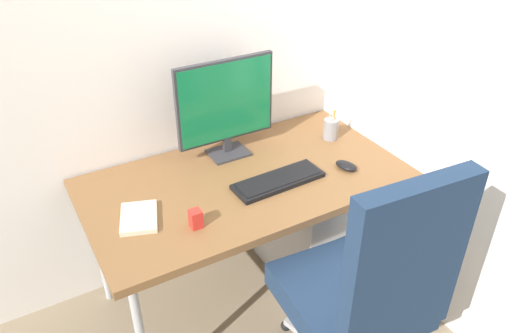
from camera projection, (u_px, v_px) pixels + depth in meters
ground_plane at (247, 290)px, 2.60m from camera, size 8.00×8.00×0.00m
wall_side_right at (422, 6)px, 2.04m from camera, size 0.04×1.93×2.80m
desk at (246, 187)px, 2.25m from camera, size 1.42×0.77×0.70m
office_chair at (367, 290)px, 1.80m from camera, size 0.63×0.65×1.15m
filing_cabinet at (312, 222)px, 2.62m from camera, size 0.43×0.56×0.58m
monitor at (226, 105)px, 2.27m from camera, size 0.48×0.15×0.47m
keyboard at (278, 181)px, 2.19m from camera, size 0.42×0.16×0.02m
mouse at (346, 166)px, 2.28m from camera, size 0.09×0.12×0.03m
pen_holder at (331, 129)px, 2.51m from camera, size 0.07×0.07×0.16m
notebook at (139, 218)px, 1.97m from camera, size 0.20×0.23×0.02m
desk_clamp_accessory at (196, 219)px, 1.92m from camera, size 0.05×0.05×0.08m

